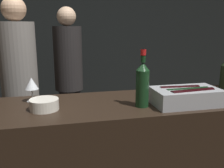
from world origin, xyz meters
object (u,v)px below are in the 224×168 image
at_px(wine_glass, 32,84).
at_px(red_wine_bottle_burgundy, 142,83).
at_px(ice_bin_with_bottles, 186,96).
at_px(person_blond_tee, 69,74).
at_px(person_in_hoodie, 20,84).
at_px(bowl_white, 44,104).
at_px(candle_votive, 145,95).

xyz_separation_m(wine_glass, red_wine_bottle_burgundy, (0.67, -0.26, 0.03)).
distance_m(wine_glass, red_wine_bottle_burgundy, 0.72).
xyz_separation_m(ice_bin_with_bottles, person_blond_tee, (-0.65, 1.50, -0.11)).
xyz_separation_m(ice_bin_with_bottles, person_in_hoodie, (-1.12, 0.96, -0.09)).
bearing_deg(red_wine_bottle_burgundy, ice_bin_with_bottles, -5.17).
height_order(wine_glass, person_in_hoodie, person_in_hoodie).
bearing_deg(person_blond_tee, ice_bin_with_bottles, 132.84).
height_order(red_wine_bottle_burgundy, person_blond_tee, person_blond_tee).
distance_m(ice_bin_with_bottles, bowl_white, 0.88).
distance_m(candle_votive, red_wine_bottle_burgundy, 0.23).
bearing_deg(candle_votive, person_in_hoodie, 140.30).
height_order(ice_bin_with_bottles, person_in_hoodie, person_in_hoodie).
xyz_separation_m(candle_votive, person_blond_tee, (-0.45, 1.30, -0.07)).
xyz_separation_m(red_wine_bottle_burgundy, person_in_hoodie, (-0.84, 0.94, -0.18)).
distance_m(red_wine_bottle_burgundy, person_in_hoodie, 1.27).
xyz_separation_m(bowl_white, wine_glass, (-0.08, 0.19, 0.08)).
bearing_deg(bowl_white, candle_votive, 8.66).
distance_m(ice_bin_with_bottles, red_wine_bottle_burgundy, 0.30).
bearing_deg(ice_bin_with_bottles, person_blond_tee, 113.59).
relative_size(candle_votive, person_blond_tee, 0.05).
relative_size(ice_bin_with_bottles, person_blond_tee, 0.24).
bearing_deg(red_wine_bottle_burgundy, wine_glass, 158.73).
height_order(person_in_hoodie, person_blond_tee, person_in_hoodie).
height_order(wine_glass, person_blond_tee, person_blond_tee).
bearing_deg(candle_votive, bowl_white, -171.34).
distance_m(bowl_white, candle_votive, 0.68).
distance_m(wine_glass, person_blond_tee, 1.26).
xyz_separation_m(bowl_white, red_wine_bottle_burgundy, (0.59, -0.07, 0.11)).
bearing_deg(person_in_hoodie, ice_bin_with_bottles, -106.86).
distance_m(red_wine_bottle_burgundy, person_blond_tee, 1.53).
bearing_deg(person_blond_tee, candle_votive, 128.54).
relative_size(wine_glass, person_in_hoodie, 0.09).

